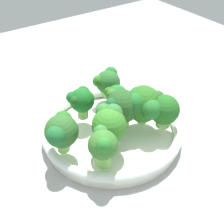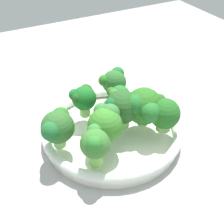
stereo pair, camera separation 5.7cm
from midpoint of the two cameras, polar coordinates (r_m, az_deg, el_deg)
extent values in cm
cube|color=#A6A7A5|center=(58.71, -2.08, -7.99)|extent=(130.00, 130.00, 2.50)
cylinder|color=white|center=(60.07, -2.71, -4.22)|extent=(25.18, 25.18, 1.39)
torus|color=white|center=(59.07, -2.75, -3.09)|extent=(26.23, 26.23, 1.70)
cylinder|color=#7EB957|center=(60.25, -7.99, -0.09)|extent=(2.04, 2.04, 2.37)
sphere|color=#1A6A23|center=(58.70, -8.20, 2.01)|extent=(4.61, 4.61, 4.61)
sphere|color=#1F561F|center=(57.59, -9.38, 1.87)|extent=(2.05, 2.05, 2.05)
sphere|color=#285920|center=(59.31, -7.99, 3.41)|extent=(2.49, 2.49, 2.49)
sphere|color=#1A6A2B|center=(58.87, -9.96, 2.50)|extent=(2.27, 2.27, 2.27)
cylinder|color=#9AD46C|center=(65.96, -3.16, 3.50)|extent=(2.37, 2.37, 1.68)
sphere|color=#2C6A2C|center=(64.65, -3.23, 5.32)|extent=(4.99, 4.99, 4.99)
sphere|color=#226F2A|center=(65.32, -2.72, 6.94)|extent=(2.70, 2.70, 2.70)
sphere|color=#2A7221|center=(63.84, -5.00, 5.48)|extent=(2.39, 2.39, 2.39)
cylinder|color=#9BD865|center=(61.04, -1.76, 0.95)|extent=(2.07, 2.07, 2.52)
sphere|color=#24732C|center=(59.58, -1.81, 2.95)|extent=(4.02, 4.02, 4.02)
sphere|color=#35782C|center=(58.23, -2.82, 3.05)|extent=(2.24, 2.24, 2.24)
sphere|color=#33692F|center=(57.91, -2.19, 2.80)|extent=(2.37, 2.37, 2.37)
sphere|color=#306B1E|center=(58.66, -3.37, 3.58)|extent=(1.74, 1.74, 1.74)
cylinder|color=#7AC15F|center=(57.69, -0.99, -1.59)|extent=(2.64, 2.64, 2.34)
sphere|color=#265722|center=(55.79, -1.03, 0.94)|extent=(6.09, 6.09, 6.09)
sphere|color=#195B2C|center=(54.13, -2.99, 1.19)|extent=(2.46, 2.46, 2.46)
sphere|color=#1B6822|center=(55.71, 0.79, 2.35)|extent=(2.77, 2.77, 2.77)
sphere|color=#1D6328|center=(57.17, 0.05, 2.60)|extent=(2.48, 2.48, 2.48)
cylinder|color=#8EBD66|center=(58.24, 6.46, -1.80)|extent=(2.62, 2.62, 1.76)
sphere|color=#226721|center=(56.62, 6.64, 0.32)|extent=(5.53, 5.53, 5.53)
sphere|color=#2D5F28|center=(57.19, 5.25, 2.66)|extent=(2.56, 2.56, 2.56)
sphere|color=#1C661D|center=(57.28, 5.15, 1.92)|extent=(2.79, 2.79, 2.79)
sphere|color=#2B6527|center=(56.08, 4.32, 0.89)|extent=(2.23, 2.23, 2.23)
cylinder|color=#79C050|center=(50.37, -4.85, -8.48)|extent=(2.33, 2.33, 2.62)
sphere|color=#3B7B31|center=(48.39, -5.02, -6.10)|extent=(4.73, 4.73, 4.73)
sphere|color=#388236|center=(49.24, -5.37, -3.84)|extent=(2.43, 2.43, 2.43)
sphere|color=#2D802C|center=(46.51, -4.99, -6.13)|extent=(2.45, 2.45, 2.45)
cylinder|color=#86C960|center=(53.67, -3.54, -5.12)|extent=(2.01, 2.01, 2.40)
sphere|color=#3A862A|center=(51.67, -3.67, -2.57)|extent=(5.82, 5.82, 5.82)
sphere|color=#378239|center=(52.70, -4.57, -0.04)|extent=(2.79, 2.79, 2.79)
sphere|color=#377B36|center=(52.02, -3.07, -0.27)|extent=(3.30, 3.30, 3.30)
cylinder|color=#91CE6F|center=(53.91, -11.82, -5.92)|extent=(2.11, 2.11, 2.20)
sphere|color=#30672B|center=(52.02, -12.22, -3.55)|extent=(5.60, 5.60, 5.60)
sphere|color=#216C31|center=(50.38, -13.23, -4.33)|extent=(3.35, 3.35, 3.35)
sphere|color=#237131|center=(50.42, -13.10, -4.37)|extent=(2.64, 2.64, 2.64)
sphere|color=#2B7226|center=(52.64, -11.89, -1.55)|extent=(3.08, 3.08, 3.08)
cylinder|color=#85BF6A|center=(58.88, 2.72, -1.06)|extent=(2.01, 2.01, 1.79)
sphere|color=#2C6F22|center=(57.04, 2.81, 1.39)|extent=(6.76, 6.76, 6.76)
sphere|color=#26732B|center=(54.75, 4.14, 0.33)|extent=(3.64, 3.64, 3.64)
sphere|color=#216E29|center=(54.92, 1.23, 1.53)|extent=(3.58, 3.58, 3.58)
camera|label=1|loc=(0.03, -92.86, -2.14)|focal=50.55mm
camera|label=2|loc=(0.03, 87.14, 2.14)|focal=50.55mm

